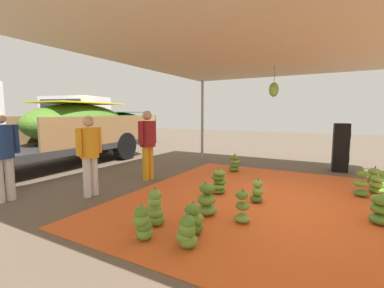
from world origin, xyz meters
The scene contains 22 objects.
ground_plane centered at (0.00, 3.00, 0.00)m, with size 40.00×40.00×0.00m, color brown.
tarp_orange centered at (0.00, 0.00, 0.01)m, with size 5.83×5.24×0.01m, color #E05B23.
tent_canopy centered at (0.01, -0.08, 2.87)m, with size 8.00×7.00×2.96m.
banana_bunch_0 centered at (1.60, -1.95, 0.18)m, with size 0.39×0.39×0.42m.
banana_bunch_1 centered at (1.18, -1.65, 0.25)m, with size 0.34×0.34×0.58m.
banana_bunch_2 centered at (-2.44, 1.04, 0.23)m, with size 0.34×0.32×0.50m.
banana_bunch_4 centered at (-1.24, 0.67, 0.25)m, with size 0.47×0.46×0.57m.
banana_bunch_5 centered at (-1.22, 0.07, 0.23)m, with size 0.33×0.32×0.54m.
banana_bunch_6 centered at (2.55, -2.01, 0.18)m, with size 0.39×0.41×0.42m.
banana_bunch_7 centered at (-0.06, 0.97, 0.25)m, with size 0.42×0.43×0.57m.
banana_bunch_8 centered at (-0.27, -1.80, 0.22)m, with size 0.47×0.43×0.50m.
banana_bunch_10 centered at (-2.32, 0.42, 0.21)m, with size 0.34×0.37×0.45m.
banana_bunch_11 centered at (-0.22, 0.11, 0.21)m, with size 0.31×0.28×0.47m.
banana_bunch_12 centered at (2.12, 1.40, 0.24)m, with size 0.38×0.39×0.53m.
banana_bunch_13 centered at (-1.96, 0.53, 0.21)m, with size 0.29×0.29×0.47m.
banana_bunch_14 centered at (-1.97, 1.18, 0.27)m, with size 0.32×0.33×0.59m.
cargo_truck_main centered at (-0.51, 6.62, 1.27)m, with size 7.33×2.83×2.40m.
cargo_truck_far centered at (4.47, 9.16, 1.20)m, with size 6.70×3.75×2.40m.
worker_0 centered at (-2.48, 4.38, 1.01)m, with size 0.63×0.39×1.73m.
worker_1 centered at (-1.45, 3.21, 0.96)m, with size 0.60×0.37×1.64m.
worker_2 centered at (0.18, 3.02, 1.03)m, with size 0.64×0.39×1.76m.
speaker_stack centered at (3.72, -1.28, 0.70)m, with size 0.51×0.46×1.41m.
Camera 1 is at (-5.04, -1.15, 1.69)m, focal length 24.54 mm.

